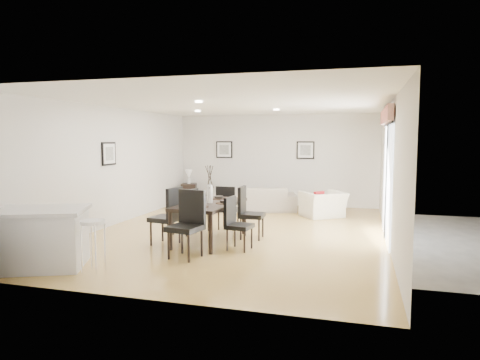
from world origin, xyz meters
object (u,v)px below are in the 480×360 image
(dining_chair_wfar, at_px, (188,209))
(armchair, at_px, (323,204))
(dining_table, at_px, (210,207))
(bar_stool, at_px, (93,228))
(side_table, at_px, (189,193))
(kitchen_island, at_px, (42,238))
(dining_chair_efar, at_px, (248,209))
(coffee_table, at_px, (209,199))
(sofa, at_px, (254,199))
(dining_chair_head, at_px, (188,220))
(dining_chair_enear, at_px, (235,220))
(dining_chair_wnear, at_px, (169,213))
(dining_chair_foot, at_px, (227,205))

(dining_chair_wfar, bearing_deg, armchair, 150.45)
(dining_table, height_order, bar_stool, bar_stool)
(side_table, bearing_deg, kitchen_island, -86.47)
(dining_chair_efar, bearing_deg, side_table, 34.56)
(coffee_table, distance_m, bar_stool, 6.60)
(sofa, bearing_deg, kitchen_island, 56.87)
(side_table, bearing_deg, sofa, -21.50)
(armchair, height_order, dining_chair_head, dining_chair_head)
(side_table, bearing_deg, dining_chair_wfar, -67.83)
(dining_chair_wfar, xyz_separation_m, dining_chair_enear, (1.29, -0.88, -0.00))
(dining_chair_wfar, relative_size, dining_chair_enear, 1.01)
(dining_chair_head, xyz_separation_m, kitchen_island, (-1.93, -1.18, -0.16))
(sofa, relative_size, dining_chair_wfar, 2.42)
(dining_chair_wnear, bearing_deg, dining_chair_foot, 166.32)
(bar_stool, bearing_deg, coffee_table, 94.72)
(dining_table, bearing_deg, dining_chair_enear, -30.34)
(armchair, height_order, bar_stool, bar_stool)
(dining_chair_wfar, height_order, dining_chair_enear, dining_chair_wfar)
(bar_stool, bearing_deg, kitchen_island, -180.00)
(dining_chair_enear, xyz_separation_m, dining_chair_efar, (-0.01, 0.89, 0.05))
(dining_chair_wfar, bearing_deg, coffee_table, -153.93)
(dining_table, distance_m, coffee_table, 4.56)
(kitchen_island, bearing_deg, dining_chair_head, 8.42)
(dining_chair_foot, height_order, bar_stool, dining_chair_foot)
(dining_chair_enear, bearing_deg, dining_table, 63.53)
(armchair, bearing_deg, dining_chair_wnear, 19.90)
(dining_chair_efar, bearing_deg, dining_chair_head, 157.33)
(dining_chair_wfar, height_order, coffee_table, dining_chair_wfar)
(armchair, distance_m, dining_chair_enear, 3.87)
(dining_chair_head, bearing_deg, kitchen_island, -137.78)
(kitchen_island, bearing_deg, coffee_table, 63.76)
(dining_chair_wnear, xyz_separation_m, dining_chair_efar, (1.27, 0.92, -0.03))
(dining_chair_head, bearing_deg, armchair, 77.40)
(bar_stool, bearing_deg, dining_chair_head, 49.10)
(dining_chair_wfar, distance_m, dining_chair_efar, 1.28)
(dining_chair_foot, height_order, coffee_table, dining_chair_foot)
(dining_chair_efar, xyz_separation_m, coffee_table, (-2.18, 3.81, -0.40))
(armchair, xyz_separation_m, dining_chair_wfar, (-2.53, -2.78, 0.21))
(armchair, distance_m, kitchen_island, 6.69)
(dining_chair_wfar, xyz_separation_m, bar_stool, (-0.36, -2.73, 0.14))
(side_table, bearing_deg, dining_chair_wnear, -71.36)
(side_table, xyz_separation_m, kitchen_island, (0.42, -6.88, 0.16))
(dining_chair_enear, bearing_deg, dining_chair_wnear, 99.06)
(dining_table, distance_m, dining_chair_wnear, 0.79)
(armchair, bearing_deg, coffee_table, -52.63)
(coffee_table, bearing_deg, dining_chair_efar, -51.44)
(dining_chair_foot, distance_m, coffee_table, 3.51)
(side_table, bearing_deg, bar_stool, -79.05)
(dining_chair_enear, height_order, kitchen_island, dining_chair_enear)
(dining_chair_head, distance_m, bar_stool, 1.56)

